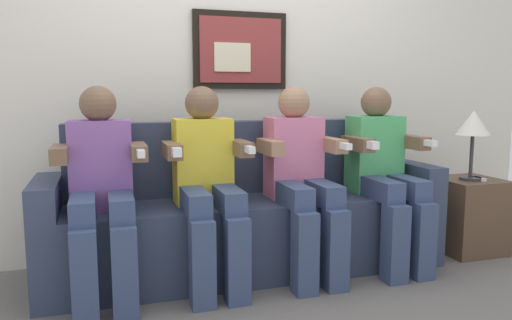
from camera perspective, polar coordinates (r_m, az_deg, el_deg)
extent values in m
plane|color=#66605B|center=(2.79, 0.96, -14.80)|extent=(6.20, 6.20, 0.00)
cube|color=silver|center=(3.32, -3.28, 11.71)|extent=(4.77, 0.05, 2.60)
cube|color=black|center=(3.30, -1.84, 12.61)|extent=(0.63, 0.03, 0.50)
cube|color=maroon|center=(3.29, -1.77, 12.63)|extent=(0.55, 0.02, 0.42)
cube|color=beige|center=(3.26, -2.77, 11.84)|extent=(0.24, 0.02, 0.18)
cube|color=#333D56|center=(2.98, -0.82, -8.75)|extent=(2.09, 0.58, 0.45)
cube|color=#333D56|center=(3.09, -2.02, 0.40)|extent=(2.09, 0.14, 0.45)
cube|color=#333D56|center=(2.85, -23.02, -8.35)|extent=(0.14, 0.58, 0.62)
cube|color=#333D56|center=(3.43, 17.34, -5.40)|extent=(0.14, 0.58, 0.62)
cube|color=#8C59A5|center=(2.75, -17.63, -0.57)|extent=(0.32, 0.20, 0.48)
sphere|color=brown|center=(2.72, -17.91, 6.23)|extent=(0.19, 0.19, 0.19)
cube|color=#38476B|center=(2.59, -19.46, -5.21)|extent=(0.12, 0.40, 0.12)
cube|color=#38476B|center=(2.59, -15.46, -5.05)|extent=(0.12, 0.40, 0.12)
cube|color=#38476B|center=(2.47, -19.30, -12.68)|extent=(0.12, 0.12, 0.45)
cube|color=#38476B|center=(2.47, -15.03, -12.51)|extent=(0.12, 0.12, 0.45)
cube|color=brown|center=(2.63, -21.84, 0.63)|extent=(0.08, 0.28, 0.08)
cube|color=brown|center=(2.63, -13.55, 0.97)|extent=(0.08, 0.28, 0.08)
cube|color=white|center=(2.47, -13.29, 0.79)|extent=(0.04, 0.13, 0.04)
cube|color=yellow|center=(2.80, -6.22, -0.09)|extent=(0.32, 0.20, 0.48)
sphere|color=brown|center=(2.78, -6.32, 6.58)|extent=(0.19, 0.19, 0.19)
cube|color=#38476B|center=(2.62, -7.23, -4.64)|extent=(0.12, 0.40, 0.12)
cube|color=#38476B|center=(2.66, -3.40, -4.42)|extent=(0.12, 0.40, 0.12)
cube|color=#38476B|center=(2.51, -6.27, -11.95)|extent=(0.12, 0.12, 0.45)
cube|color=#38476B|center=(2.55, -2.22, -11.60)|extent=(0.12, 0.12, 0.45)
cube|color=brown|center=(2.64, -9.77, 1.12)|extent=(0.08, 0.28, 0.08)
cube|color=brown|center=(2.72, -1.82, 1.41)|extent=(0.08, 0.28, 0.08)
cube|color=white|center=(2.57, -0.85, 1.26)|extent=(0.04, 0.13, 0.04)
cube|color=white|center=(2.48, -9.27, 0.94)|extent=(0.04, 0.10, 0.04)
cube|color=pink|center=(2.96, 4.36, 0.35)|extent=(0.32, 0.20, 0.48)
sphere|color=#9E7556|center=(2.94, 4.43, 6.66)|extent=(0.19, 0.19, 0.19)
cube|color=#38476B|center=(2.77, 4.14, -3.92)|extent=(0.12, 0.40, 0.12)
cube|color=#38476B|center=(2.84, 7.52, -3.67)|extent=(0.12, 0.40, 0.12)
cube|color=#38476B|center=(2.67, 5.69, -10.75)|extent=(0.12, 0.12, 0.45)
cube|color=#38476B|center=(2.74, 9.21, -10.30)|extent=(0.12, 0.12, 0.45)
cube|color=#9E7556|center=(2.77, 1.66, 1.53)|extent=(0.08, 0.28, 0.08)
cube|color=#9E7556|center=(2.92, 8.72, 1.76)|extent=(0.08, 0.28, 0.08)
cube|color=white|center=(2.78, 10.19, 1.63)|extent=(0.04, 0.13, 0.04)
cube|color=#4CB266|center=(3.21, 13.59, 0.73)|extent=(0.32, 0.20, 0.48)
sphere|color=brown|center=(3.19, 13.78, 6.55)|extent=(0.19, 0.19, 0.19)
cube|color=#38476B|center=(3.02, 13.98, -3.17)|extent=(0.12, 0.40, 0.12)
cube|color=#38476B|center=(3.12, 16.81, -2.94)|extent=(0.12, 0.40, 0.12)
cube|color=#38476B|center=(2.92, 15.87, -9.35)|extent=(0.12, 0.12, 0.45)
cube|color=#38476B|center=(3.02, 18.75, -8.90)|extent=(0.12, 0.12, 0.45)
cube|color=brown|center=(3.00, 11.72, 1.85)|extent=(0.08, 0.28, 0.08)
cube|color=brown|center=(3.20, 17.66, 2.01)|extent=(0.08, 0.28, 0.08)
cube|color=white|center=(3.07, 19.38, 1.89)|extent=(0.04, 0.13, 0.04)
cube|color=white|center=(2.86, 13.29, 1.73)|extent=(0.04, 0.10, 0.04)
cube|color=brown|center=(3.65, 23.38, -5.89)|extent=(0.40, 0.40, 0.50)
cylinder|color=#333338|center=(3.55, 23.63, -1.99)|extent=(0.14, 0.14, 0.02)
cylinder|color=#333338|center=(3.53, 23.76, 0.41)|extent=(0.02, 0.02, 0.28)
cone|color=silver|center=(3.51, 23.96, 3.98)|extent=(0.22, 0.22, 0.16)
cube|color=white|center=(3.57, 24.33, -1.97)|extent=(0.04, 0.13, 0.02)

